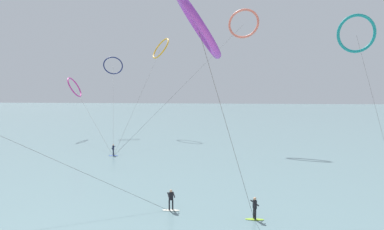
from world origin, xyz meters
The scene contains 10 objects.
sea_water centered at (0.00, 106.43, 0.04)m, with size 400.00×200.00×0.08m, color slate.
surfer_cobalt centered at (-12.74, 35.66, 0.82)m, with size 1.40×0.61×1.70m.
surfer_lime centered at (5.36, 13.90, 0.82)m, with size 1.40×0.67×1.70m.
surfer_ivory centered at (-1.08, 15.15, 0.82)m, with size 1.40×0.68×1.70m.
kite_amber centered at (-10.34, 60.03, 18.24)m, with size 5.45×27.38×20.54m.
kite_teal centered at (20.05, 35.11, 16.83)m, with size 4.99×13.85×19.34m.
kite_coral centered at (6.30, 47.81, 20.80)m, with size 21.83×13.53×23.45m.
kite_navy centered at (-20.58, 59.37, 14.68)m, with size 10.13×25.48×16.69m.
kite_violet centered at (1.46, 10.40, 13.52)m, with size 5.47×5.90×15.59m.
kite_magenta centered at (-26.52, 53.40, 10.02)m, with size 15.06×20.02×12.02m.
Camera 1 is at (3.01, -10.19, 9.72)m, focal length 31.03 mm.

